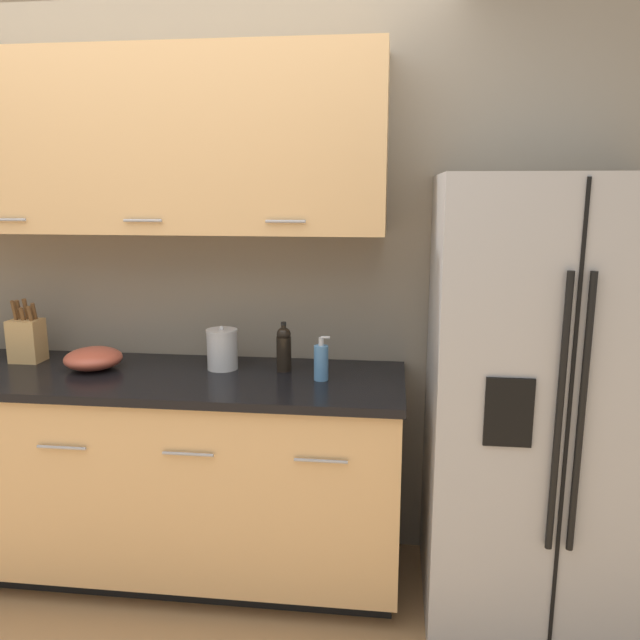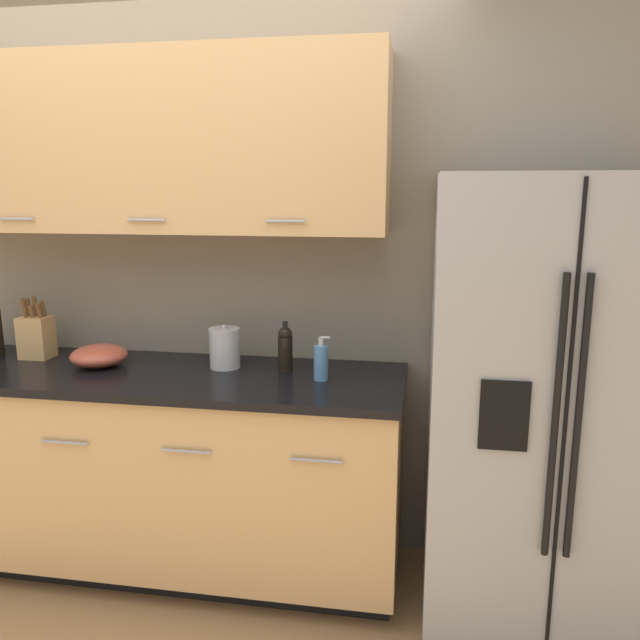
{
  "view_description": "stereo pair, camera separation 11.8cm",
  "coord_description": "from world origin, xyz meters",
  "px_view_note": "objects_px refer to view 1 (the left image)",
  "views": [
    {
      "loc": [
        1.01,
        -1.65,
        1.69
      ],
      "look_at": [
        0.71,
        0.81,
        1.18
      ],
      "focal_mm": 35.0,
      "sensor_mm": 36.0,
      "label": 1
    },
    {
      "loc": [
        1.12,
        -1.63,
        1.69
      ],
      "look_at": [
        0.71,
        0.81,
        1.18
      ],
      "focal_mm": 35.0,
      "sensor_mm": 36.0,
      "label": 2
    }
  ],
  "objects_px": {
    "refrigerator": "(542,403)",
    "knife_block": "(27,339)",
    "soap_dispenser": "(321,362)",
    "mixing_bowl": "(93,358)",
    "steel_canister": "(222,349)",
    "oil_bottle": "(284,348)"
  },
  "relations": [
    {
      "from": "refrigerator",
      "to": "knife_block",
      "type": "distance_m",
      "value": 2.25
    },
    {
      "from": "refrigerator",
      "to": "soap_dispenser",
      "type": "distance_m",
      "value": 0.89
    },
    {
      "from": "mixing_bowl",
      "to": "refrigerator",
      "type": "bearing_deg",
      "value": -2.52
    },
    {
      "from": "refrigerator",
      "to": "steel_canister",
      "type": "distance_m",
      "value": 1.34
    },
    {
      "from": "knife_block",
      "to": "steel_canister",
      "type": "xyz_separation_m",
      "value": [
        0.91,
        -0.01,
        -0.02
      ]
    },
    {
      "from": "knife_block",
      "to": "soap_dispenser",
      "type": "relative_size",
      "value": 1.56
    },
    {
      "from": "steel_canister",
      "to": "soap_dispenser",
      "type": "bearing_deg",
      "value": -13.86
    },
    {
      "from": "oil_bottle",
      "to": "steel_canister",
      "type": "distance_m",
      "value": 0.27
    },
    {
      "from": "oil_bottle",
      "to": "steel_canister",
      "type": "height_order",
      "value": "oil_bottle"
    },
    {
      "from": "refrigerator",
      "to": "mixing_bowl",
      "type": "height_order",
      "value": "refrigerator"
    },
    {
      "from": "knife_block",
      "to": "steel_canister",
      "type": "height_order",
      "value": "knife_block"
    },
    {
      "from": "refrigerator",
      "to": "oil_bottle",
      "type": "bearing_deg",
      "value": 171.73
    },
    {
      "from": "mixing_bowl",
      "to": "oil_bottle",
      "type": "bearing_deg",
      "value": 4.81
    },
    {
      "from": "refrigerator",
      "to": "mixing_bowl",
      "type": "distance_m",
      "value": 1.89
    },
    {
      "from": "refrigerator",
      "to": "oil_bottle",
      "type": "relative_size",
      "value": 8.12
    },
    {
      "from": "refrigerator",
      "to": "mixing_bowl",
      "type": "xyz_separation_m",
      "value": [
        -1.88,
        0.08,
        0.1
      ]
    },
    {
      "from": "refrigerator",
      "to": "knife_block",
      "type": "bearing_deg",
      "value": 175.77
    },
    {
      "from": "knife_block",
      "to": "oil_bottle",
      "type": "height_order",
      "value": "knife_block"
    },
    {
      "from": "refrigerator",
      "to": "steel_canister",
      "type": "relative_size",
      "value": 9.09
    },
    {
      "from": "steel_canister",
      "to": "mixing_bowl",
      "type": "height_order",
      "value": "steel_canister"
    },
    {
      "from": "refrigerator",
      "to": "soap_dispenser",
      "type": "relative_size",
      "value": 9.45
    },
    {
      "from": "knife_block",
      "to": "mixing_bowl",
      "type": "relative_size",
      "value": 1.17
    }
  ]
}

